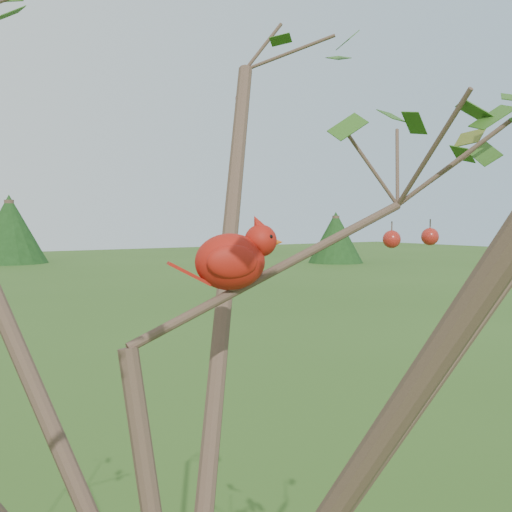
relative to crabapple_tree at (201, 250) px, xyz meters
The scene contains 2 objects.
crabapple_tree is the anchor object (origin of this frame).
cardinal 0.17m from the crabapple_tree, 39.56° to the left, with size 0.22×0.14×0.15m.
Camera 1 is at (-0.48, -0.93, 2.18)m, focal length 45.00 mm.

